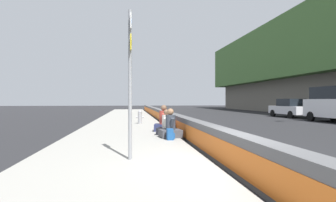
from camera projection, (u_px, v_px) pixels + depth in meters
name	position (u px, v px, depth m)	size (l,w,h in m)	color
ground_plane	(237.00, 172.00, 6.18)	(160.00, 160.00, 0.00)	#232326
sidewalk_strip	(114.00, 173.00, 5.84)	(80.00, 4.40, 0.14)	gray
jersey_barrier	(237.00, 153.00, 6.18)	(76.00, 0.45, 0.85)	#545456
route_sign_post	(130.00, 73.00, 6.83)	(0.44, 0.09, 3.60)	gray
fire_hydrant	(140.00, 116.00, 17.39)	(0.26, 0.46, 0.88)	gray
seated_person_foreground	(170.00, 128.00, 10.92)	(0.79, 0.89, 1.11)	#424247
seated_person_middle	(166.00, 127.00, 11.85)	(0.84, 0.91, 1.05)	black
seated_person_rear	(164.00, 123.00, 13.18)	(0.87, 0.97, 1.21)	#23284C
backpack	(170.00, 134.00, 10.25)	(0.32, 0.28, 0.40)	navy
parked_car_fourth	(290.00, 108.00, 26.04)	(4.57, 2.09, 1.71)	silver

